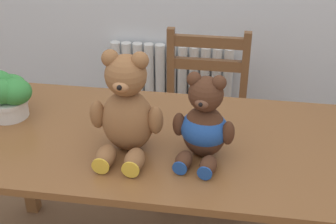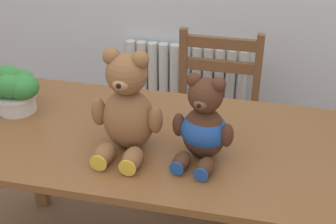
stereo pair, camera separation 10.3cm
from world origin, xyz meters
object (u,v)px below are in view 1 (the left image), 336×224
(wooden_chair_behind, at_px, (204,116))
(potted_plant, at_px, (6,94))
(teddy_bear_right, at_px, (204,125))
(teddy_bear_left, at_px, (126,110))

(wooden_chair_behind, height_order, potted_plant, potted_plant)
(wooden_chair_behind, relative_size, potted_plant, 4.24)
(teddy_bear_right, relative_size, potted_plant, 1.54)
(wooden_chair_behind, distance_m, teddy_bear_right, 0.89)
(teddy_bear_left, bearing_deg, teddy_bear_right, -176.84)
(teddy_bear_right, bearing_deg, potted_plant, -1.03)
(teddy_bear_left, bearing_deg, potted_plant, -15.00)
(wooden_chair_behind, xyz_separation_m, teddy_bear_left, (-0.22, -0.78, 0.46))
(teddy_bear_left, relative_size, teddy_bear_right, 1.20)
(teddy_bear_right, height_order, potted_plant, teddy_bear_right)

